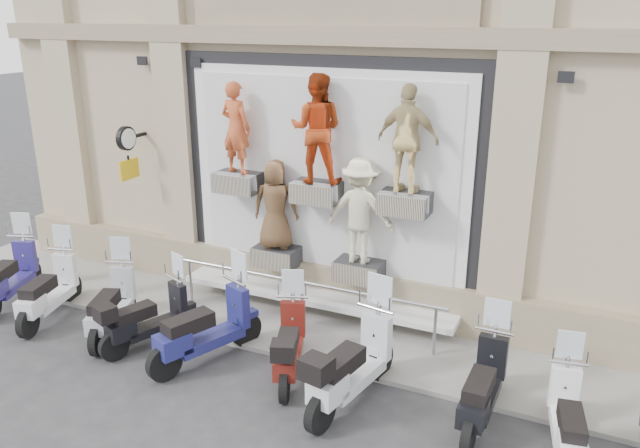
# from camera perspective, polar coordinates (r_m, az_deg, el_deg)

# --- Properties ---
(ground) EXTENTS (90.00, 90.00, 0.00)m
(ground) POSITION_cam_1_polar(r_m,az_deg,el_deg) (9.44, -7.15, -14.84)
(ground) COLOR #2E2E30
(ground) RESTS_ON ground
(sidewalk) EXTENTS (16.00, 2.20, 0.08)m
(sidewalk) POSITION_cam_1_polar(r_m,az_deg,el_deg) (10.99, -1.37, -9.24)
(sidewalk) COLOR gray
(sidewalk) RESTS_ON ground
(shop_vitrine) EXTENTS (5.60, 0.86, 4.30)m
(shop_vitrine) POSITION_cam_1_polar(r_m,az_deg,el_deg) (10.60, 0.62, 3.58)
(shop_vitrine) COLOR black
(shop_vitrine) RESTS_ON ground
(guard_rail) EXTENTS (5.06, 0.10, 0.93)m
(guard_rail) POSITION_cam_1_polar(r_m,az_deg,el_deg) (10.72, -1.63, -7.46)
(guard_rail) COLOR #9EA0A5
(guard_rail) RESTS_ON ground
(clock_sign_bracket) EXTENTS (0.10, 0.80, 1.02)m
(clock_sign_bracket) POSITION_cam_1_polar(r_m,az_deg,el_deg) (12.45, -17.19, 6.84)
(clock_sign_bracket) COLOR black
(clock_sign_bracket) RESTS_ON ground
(scooter_a) EXTENTS (1.20, 2.03, 1.58)m
(scooter_a) POSITION_cam_1_polar(r_m,az_deg,el_deg) (12.92, -26.65, -3.27)
(scooter_a) COLOR navy
(scooter_a) RESTS_ON ground
(scooter_b) EXTENTS (1.05, 1.99, 1.55)m
(scooter_b) POSITION_cam_1_polar(r_m,az_deg,el_deg) (11.99, -23.69, -4.56)
(scooter_b) COLOR silver
(scooter_b) RESTS_ON ground
(scooter_c) EXTENTS (1.19, 1.96, 1.53)m
(scooter_c) POSITION_cam_1_polar(r_m,az_deg,el_deg) (11.04, -18.62, -5.97)
(scooter_c) COLOR #9DA5AA
(scooter_c) RESTS_ON ground
(scooter_d) EXTENTS (1.14, 1.86, 1.46)m
(scooter_d) POSITION_cam_1_polar(r_m,az_deg,el_deg) (10.50, -15.40, -7.17)
(scooter_d) COLOR black
(scooter_d) RESTS_ON ground
(scooter_e) EXTENTS (1.33, 2.14, 1.68)m
(scooter_e) POSITION_cam_1_polar(r_m,az_deg,el_deg) (9.79, -10.48, -8.04)
(scooter_e) COLOR navy
(scooter_e) RESTS_ON ground
(scooter_f) EXTENTS (1.15, 1.89, 1.48)m
(scooter_f) POSITION_cam_1_polar(r_m,az_deg,el_deg) (9.34, -2.84, -9.79)
(scooter_f) COLOR #59150F
(scooter_f) RESTS_ON ground
(scooter_g) EXTENTS (1.00, 2.18, 1.71)m
(scooter_g) POSITION_cam_1_polar(r_m,az_deg,el_deg) (8.67, 3.03, -11.35)
(scooter_g) COLOR silver
(scooter_g) RESTS_ON ground
(scooter_h) EXTENTS (0.60, 1.91, 1.54)m
(scooter_h) POSITION_cam_1_polar(r_m,az_deg,el_deg) (8.61, 14.77, -12.92)
(scooter_h) COLOR black
(scooter_h) RESTS_ON ground
(scooter_i) EXTENTS (0.80, 1.81, 1.42)m
(scooter_i) POSITION_cam_1_polar(r_m,az_deg,el_deg) (8.37, 21.88, -15.21)
(scooter_i) COLOR white
(scooter_i) RESTS_ON ground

